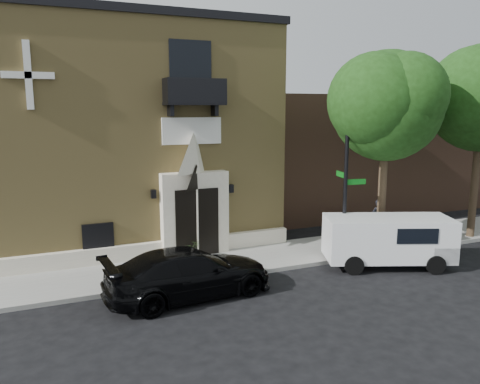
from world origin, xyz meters
The scene contains 12 objects.
ground centered at (0.00, 0.00, 0.00)m, with size 120.00×120.00×0.00m, color black.
sidewalk centered at (1.00, 1.50, 0.07)m, with size 42.00×3.00×0.15m, color gray.
church centered at (-2.99, 7.95, 4.63)m, with size 12.20×11.01×9.30m.
neighbour_building centered at (12.00, 9.00, 3.20)m, with size 18.00×8.00×6.40m, color brown.
street_tree_left centered at (6.03, 0.35, 5.87)m, with size 4.97×4.38×7.77m.
black_sedan centered at (-2.33, -0.89, 0.76)m, with size 2.13×5.23×1.52m, color black.
cargo_van centered at (5.33, -1.06, 1.03)m, with size 4.84×3.32×1.84m.
street_sign centered at (4.12, 0.25, 2.95)m, with size 0.88×0.97×5.56m.
fire_hydrant centered at (5.51, 0.51, 0.56)m, with size 0.48×0.38×0.84m.
dumpster centered at (7.99, 0.59, 0.73)m, with size 1.94×1.35×1.15m.
planter centered at (-1.26, 2.42, 0.47)m, with size 0.58×0.51×0.65m, color #3F5C2B.
pedestrian_near centered at (6.86, 1.68, 1.03)m, with size 0.64×0.42×1.76m, color black.
Camera 1 is at (-6.17, -14.11, 5.77)m, focal length 35.00 mm.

